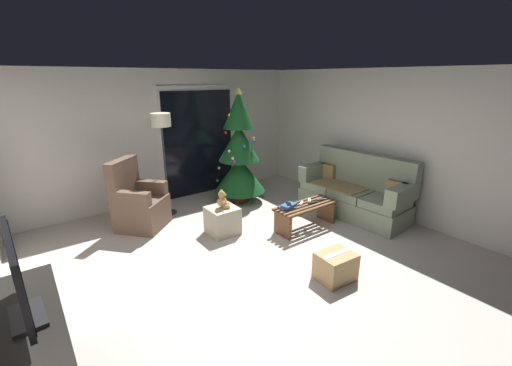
{
  "coord_description": "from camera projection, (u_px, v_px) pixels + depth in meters",
  "views": [
    {
      "loc": [
        -2.34,
        -2.98,
        2.35
      ],
      "look_at": [
        0.4,
        0.7,
        0.85
      ],
      "focal_mm": 22.85,
      "sensor_mm": 36.0,
      "label": 1
    }
  ],
  "objects": [
    {
      "name": "ground_plane",
      "position": [
        263.0,
        262.0,
        4.33
      ],
      "size": [
        7.0,
        7.0,
        0.0
      ],
      "primitive_type": "plane",
      "color": "#BCB2A8"
    },
    {
      "name": "wall_back",
      "position": [
        166.0,
        137.0,
        6.28
      ],
      "size": [
        5.72,
        0.12,
        2.5
      ],
      "primitive_type": "cube",
      "color": "silver",
      "rests_on": "ground"
    },
    {
      "name": "wall_right",
      "position": [
        395.0,
        144.0,
        5.57
      ],
      "size": [
        0.12,
        6.0,
        2.5
      ],
      "primitive_type": "cube",
      "color": "silver",
      "rests_on": "ground"
    },
    {
      "name": "patio_door_frame",
      "position": [
        199.0,
        141.0,
        6.64
      ],
      "size": [
        1.6,
        0.02,
        2.2
      ],
      "primitive_type": "cube",
      "color": "silver",
      "rests_on": "ground"
    },
    {
      "name": "patio_door_glass",
      "position": [
        200.0,
        144.0,
        6.64
      ],
      "size": [
        1.5,
        0.02,
        2.1
      ],
      "primitive_type": "cube",
      "color": "black",
      "rests_on": "ground"
    },
    {
      "name": "couch",
      "position": [
        355.0,
        192.0,
        5.78
      ],
      "size": [
        0.89,
        1.98,
        1.08
      ],
      "color": "gray",
      "rests_on": "ground"
    },
    {
      "name": "coffee_table",
      "position": [
        306.0,
        212.0,
        5.25
      ],
      "size": [
        1.1,
        0.4,
        0.41
      ],
      "color": "brown",
      "rests_on": "ground"
    },
    {
      "name": "remote_black",
      "position": [
        312.0,
        203.0,
        5.25
      ],
      "size": [
        0.16,
        0.05,
        0.02
      ],
      "primitive_type": "cube",
      "rotation": [
        0.0,
        0.0,
        4.66
      ],
      "color": "black",
      "rests_on": "coffee_table"
    },
    {
      "name": "remote_silver",
      "position": [
        301.0,
        203.0,
        5.22
      ],
      "size": [
        0.15,
        0.12,
        0.02
      ],
      "primitive_type": "cube",
      "rotation": [
        0.0,
        0.0,
        2.15
      ],
      "color": "#ADADB2",
      "rests_on": "coffee_table"
    },
    {
      "name": "remote_white",
      "position": [
        309.0,
        200.0,
        5.35
      ],
      "size": [
        0.14,
        0.14,
        0.02
      ],
      "primitive_type": "cube",
      "rotation": [
        0.0,
        0.0,
        2.36
      ],
      "color": "silver",
      "rests_on": "coffee_table"
    },
    {
      "name": "remote_graphite",
      "position": [
        321.0,
        199.0,
        5.38
      ],
      "size": [
        0.16,
        0.1,
        0.02
      ],
      "primitive_type": "cube",
      "rotation": [
        0.0,
        0.0,
        4.3
      ],
      "color": "#333338",
      "rests_on": "coffee_table"
    },
    {
      "name": "book_stack",
      "position": [
        288.0,
        206.0,
        5.05
      ],
      "size": [
        0.29,
        0.23,
        0.07
      ],
      "color": "#4C4C51",
      "rests_on": "coffee_table"
    },
    {
      "name": "cell_phone",
      "position": [
        289.0,
        204.0,
        5.03
      ],
      "size": [
        0.14,
        0.16,
        0.01
      ],
      "primitive_type": "cube",
      "rotation": [
        0.0,
        0.0,
        -0.59
      ],
      "color": "black",
      "rests_on": "book_stack"
    },
    {
      "name": "christmas_tree",
      "position": [
        239.0,
        154.0,
        6.19
      ],
      "size": [
        0.98,
        0.98,
        2.18
      ],
      "color": "#4C1E19",
      "rests_on": "ground"
    },
    {
      "name": "armchair",
      "position": [
        138.0,
        204.0,
        5.25
      ],
      "size": [
        0.97,
        0.97,
        1.13
      ],
      "color": "brown",
      "rests_on": "ground"
    },
    {
      "name": "floor_lamp",
      "position": [
        162.0,
        130.0,
        5.42
      ],
      "size": [
        0.32,
        0.32,
        1.78
      ],
      "color": "#2D2D30",
      "rests_on": "ground"
    },
    {
      "name": "television",
      "position": [
        18.0,
        278.0,
        2.11
      ],
      "size": [
        0.22,
        0.84,
        0.61
      ],
      "color": "black",
      "rests_on": "media_shelf"
    },
    {
      "name": "ottoman",
      "position": [
        223.0,
        220.0,
        5.08
      ],
      "size": [
        0.44,
        0.44,
        0.43
      ],
      "primitive_type": "cube",
      "color": "#B2A893",
      "rests_on": "ground"
    },
    {
      "name": "teddy_bear_honey",
      "position": [
        223.0,
        200.0,
        4.98
      ],
      "size": [
        0.22,
        0.21,
        0.29
      ],
      "color": "tan",
      "rests_on": "ottoman"
    },
    {
      "name": "cardboard_box_taped_mid_floor",
      "position": [
        336.0,
        266.0,
        3.93
      ],
      "size": [
        0.46,
        0.39,
        0.34
      ],
      "color": "tan",
      "rests_on": "ground"
    }
  ]
}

